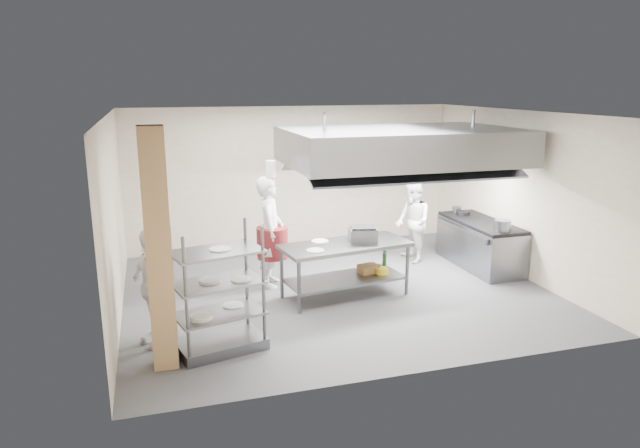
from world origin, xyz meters
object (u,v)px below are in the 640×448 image
object	(u,v)px
chef_plating	(153,287)
griddle	(363,235)
chef_head	(270,232)
island	(345,270)
pass_rack	(218,290)
cooking_range	(480,245)
stockpot	(503,225)
chef_line	(413,222)

from	to	relation	value
chef_plating	griddle	distance (m)	3.53
chef_head	griddle	world-z (taller)	chef_head
island	pass_rack	bearing A→B (deg)	-156.43
island	cooking_range	distance (m)	3.12
island	griddle	bearing A→B (deg)	2.59
pass_rack	stockpot	bearing A→B (deg)	1.34
cooking_range	griddle	size ratio (longest dim) A/B	4.45
pass_rack	cooking_range	bearing A→B (deg)	8.62
chef_line	chef_plating	world-z (taller)	chef_plating
griddle	chef_plating	bearing A→B (deg)	-152.68
pass_rack	chef_line	distance (m)	5.02
chef_head	stockpot	xyz separation A→B (m)	(4.04, -0.88, 0.03)
island	chef_line	xyz separation A→B (m)	(1.91, 1.44, 0.35)
island	pass_rack	distance (m)	2.66
griddle	stockpot	size ratio (longest dim) A/B	1.55
chef_head	griddle	distance (m)	1.62
cooking_range	stockpot	xyz separation A→B (m)	(-0.06, -0.76, 0.58)
chef_head	cooking_range	bearing A→B (deg)	-77.39
cooking_range	stockpot	distance (m)	0.96
pass_rack	griddle	distance (m)	2.95
griddle	stockpot	world-z (taller)	griddle
chef_line	stockpot	bearing A→B (deg)	37.35
cooking_range	chef_head	bearing A→B (deg)	178.28
island	cooking_range	xyz separation A→B (m)	(3.03, 0.77, -0.04)
island	griddle	distance (m)	0.66
cooking_range	chef_plating	size ratio (longest dim) A/B	1.23
island	griddle	xyz separation A→B (m)	(0.33, 0.06, 0.56)
island	chef_head	world-z (taller)	chef_head
island	chef_line	world-z (taller)	chef_line
chef_head	chef_line	xyz separation A→B (m)	(2.98, 0.55, -0.17)
cooking_range	chef_head	world-z (taller)	chef_head
chef_line	stockpot	distance (m)	1.80
stockpot	island	bearing A→B (deg)	-179.88
chef_plating	chef_head	bearing A→B (deg)	102.61
chef_line	stockpot	world-z (taller)	chef_line
island	chef_plating	world-z (taller)	chef_plating
pass_rack	stockpot	distance (m)	5.39
chef_plating	griddle	size ratio (longest dim) A/B	3.61
chef_head	stockpot	world-z (taller)	chef_head
island	chef_head	size ratio (longest dim) A/B	1.10
chef_plating	stockpot	bearing A→B (deg)	68.93
stockpot	griddle	bearing A→B (deg)	178.77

